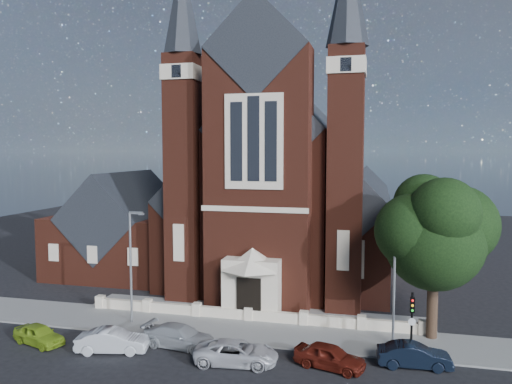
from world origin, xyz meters
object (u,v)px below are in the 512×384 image
(car_dark_red, at_px, (330,356))
(parish_hall, at_px, (125,233))
(car_navy, at_px, (414,356))
(traffic_signal, at_px, (412,316))
(car_silver_b, at_px, (180,336))
(car_white_suv, at_px, (236,353))
(church, at_px, (289,191))
(street_tree, at_px, (436,235))
(street_lamp_right, at_px, (396,275))
(car_silver_a, at_px, (113,341))
(car_lime_van, at_px, (39,334))
(street_lamp_left, at_px, (132,260))

(car_dark_red, bearing_deg, parish_hall, 67.66)
(parish_hall, height_order, car_navy, parish_hall)
(parish_hall, height_order, traffic_signal, parish_hall)
(car_silver_b, distance_m, car_white_suv, 4.43)
(parish_hall, distance_m, car_silver_b, 21.77)
(church, bearing_deg, car_navy, -62.87)
(street_tree, distance_m, street_lamp_right, 3.84)
(street_lamp_right, xyz_separation_m, car_silver_a, (-16.81, -4.89, -3.88))
(street_lamp_right, relative_size, traffic_signal, 2.02)
(street_lamp_right, bearing_deg, traffic_signal, -59.99)
(car_lime_van, relative_size, car_navy, 0.91)
(parish_hall, xyz_separation_m, car_navy, (27.10, -16.72, -3.33))
(street_tree, height_order, car_dark_red, street_tree)
(car_silver_a, bearing_deg, street_tree, -84.66)
(car_lime_van, bearing_deg, church, -8.86)
(street_lamp_left, distance_m, car_dark_red, 15.38)
(car_lime_van, bearing_deg, traffic_signal, -64.05)
(traffic_signal, distance_m, car_navy, 2.22)
(car_white_suv, relative_size, car_navy, 1.18)
(parish_hall, height_order, street_tree, street_tree)
(parish_hall, height_order, street_lamp_right, parish_hall)
(car_silver_a, distance_m, car_white_suv, 7.84)
(street_tree, relative_size, car_lime_van, 2.84)
(street_lamp_right, distance_m, traffic_signal, 2.71)
(traffic_signal, relative_size, car_navy, 0.97)
(street_tree, distance_m, car_silver_a, 21.34)
(church, xyz_separation_m, car_silver_a, (-6.72, -23.83, -7.47))
(church, xyz_separation_m, parish_hall, (-16.00, -4.94, -4.17))
(car_lime_van, distance_m, car_white_suv, 13.05)
(church, height_order, street_lamp_right, church)
(car_lime_van, relative_size, car_silver_b, 0.79)
(street_lamp_right, xyz_separation_m, car_navy, (1.01, -2.72, -3.92))
(car_lime_van, bearing_deg, street_lamp_left, -21.72)
(street_lamp_left, distance_m, car_silver_a, 6.36)
(traffic_signal, bearing_deg, car_silver_a, -169.40)
(street_lamp_left, xyz_separation_m, traffic_signal, (18.91, -1.57, -2.02))
(car_navy, bearing_deg, car_white_suv, 96.98)
(car_silver_a, bearing_deg, car_dark_red, -99.64)
(car_lime_van, bearing_deg, parish_hall, 29.91)
(car_dark_red, bearing_deg, traffic_signal, -45.67)
(car_lime_van, bearing_deg, street_lamp_right, -59.76)
(church, relative_size, street_tree, 3.26)
(car_silver_b, relative_size, car_dark_red, 1.17)
(church, height_order, parish_hall, church)
(parish_hall, relative_size, street_lamp_left, 1.51)
(car_silver_a, bearing_deg, street_lamp_left, 0.17)
(car_dark_red, bearing_deg, car_navy, -58.23)
(car_white_suv, xyz_separation_m, car_navy, (9.97, 2.01, 0.01))
(street_lamp_left, relative_size, car_dark_red, 1.98)
(church, relative_size, car_lime_van, 9.27)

